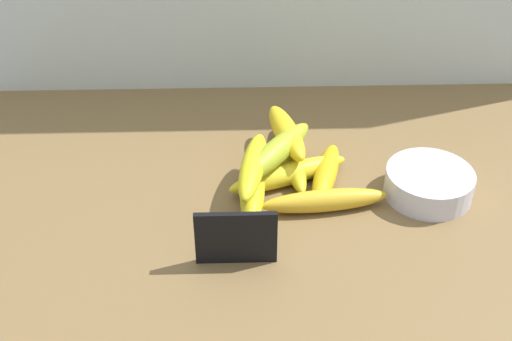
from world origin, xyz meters
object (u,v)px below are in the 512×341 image
Objects in this scene: fruit_bowl at (429,183)px; banana_2 at (290,155)px; banana_6 at (277,151)px; banana_7 at (289,132)px; banana_3 at (286,174)px; banana_5 at (253,166)px; banana_1 at (253,188)px; banana_4 at (325,200)px; chalkboard_sign at (236,240)px; banana_0 at (326,173)px.

banana_2 is at bearing 156.30° from fruit_bowl.
banana_6 reaches higher than banana_7.
banana_3 is 7.13cm from banana_5.
banana_5 is (-5.27, -2.96, 3.79)cm from banana_3.
banana_7 is (6.07, 9.56, -0.27)cm from banana_5.
banana_1 is 6.37cm from banana_3.
banana_4 is at bearing -70.76° from banana_7.
fruit_bowl is 0.75× the size of banana_1.
chalkboard_sign is 0.62× the size of banana_1.
chalkboard_sign reaches higher than banana_7.
banana_6 is (3.86, 4.02, -0.10)cm from banana_5.
fruit_bowl is at bearing 10.28° from banana_4.
banana_5 reaches higher than banana_2.
banana_1 is 11.10cm from banana_4.
banana_1 is 0.88× the size of banana_3.
chalkboard_sign reaches higher than banana_2.
fruit_bowl is 0.74× the size of banana_6.
banana_3 reaches higher than banana_0.
banana_2 is at bearing 134.37° from banana_0.
chalkboard_sign reaches higher than banana_6.
banana_6 is at bearing 168.71° from fruit_bowl.
chalkboard_sign is 0.54× the size of banana_3.
banana_6 reaches higher than banana_3.
banana_2 is 11.26cm from banana_5.
banana_7 is at bearing 130.58° from banana_0.
banana_1 is at bearing -125.57° from banana_2.
banana_1 is 11.05cm from banana_2.
banana_5 is (0.05, 0.54, 3.67)cm from banana_1.
banana_5 is (2.61, 14.33, 1.71)cm from chalkboard_sign.
banana_1 reaches higher than banana_2.
banana_5 is at bearing 84.92° from banana_1.
banana_3 is 1.06× the size of banana_4.
banana_2 is at bearing 54.43° from banana_1.
chalkboard_sign is at bearing -140.84° from banana_4.
banana_1 is 1.05× the size of banana_5.
banana_4 is 1.19× the size of banana_7.
banana_3 is (-6.33, -0.14, 0.06)cm from banana_0.
chalkboard_sign is 0.53× the size of banana_2.
banana_2 is at bearing 78.63° from banana_3.
fruit_bowl is 27.15cm from banana_5.
fruit_bowl is (29.54, 13.75, -1.71)cm from chalkboard_sign.
fruit_bowl is at bearing -0.08° from banana_1.
banana_1 reaches higher than banana_4.
banana_0 is 6.70cm from banana_4.
chalkboard_sign is at bearing -114.52° from banana_3.
banana_2 is 5.59cm from banana_3.
banana_6 is at bearing -111.75° from banana_7.
banana_7 reaches higher than banana_4.
banana_5 reaches higher than banana_0.
banana_0 is 9.23cm from banana_7.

